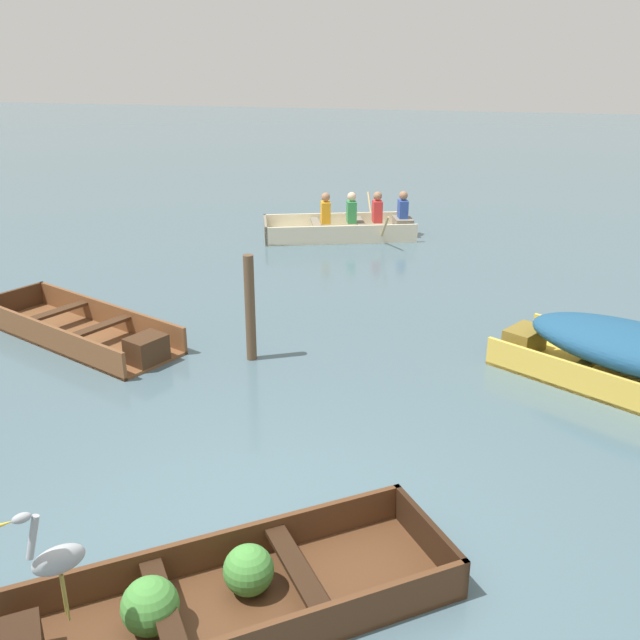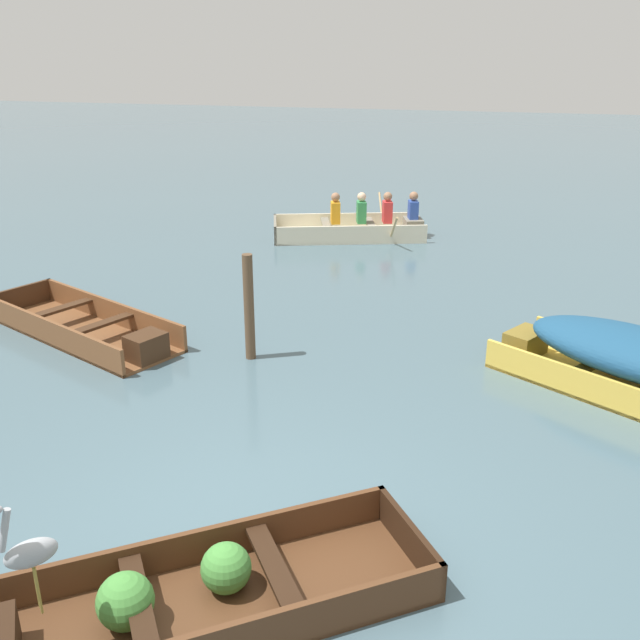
{
  "view_description": "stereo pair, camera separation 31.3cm",
  "coord_description": "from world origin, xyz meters",
  "px_view_note": "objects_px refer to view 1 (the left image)",
  "views": [
    {
      "loc": [
        1.44,
        -4.36,
        3.78
      ],
      "look_at": [
        -0.46,
        4.21,
        0.35
      ],
      "focal_mm": 40.0,
      "sensor_mm": 36.0,
      "label": 1
    },
    {
      "loc": [
        1.75,
        -4.28,
        3.78
      ],
      "look_at": [
        -0.46,
        4.21,
        0.35
      ],
      "focal_mm": 40.0,
      "sensor_mm": 36.0,
      "label": 2
    }
  ],
  "objects_px": {
    "dinghy_dark_varnish_foreground": "(210,603)",
    "skiff_yellow_mid_moored": "(638,355)",
    "heron_on_dinghy": "(56,557)",
    "mooring_post": "(250,308)",
    "rowboat_cream_with_crew": "(350,226)",
    "skiff_wooden_brown_near_moored": "(85,332)"
  },
  "relations": [
    {
      "from": "skiff_yellow_mid_moored",
      "to": "rowboat_cream_with_crew",
      "type": "height_order",
      "value": "rowboat_cream_with_crew"
    },
    {
      "from": "skiff_yellow_mid_moored",
      "to": "heron_on_dinghy",
      "type": "height_order",
      "value": "heron_on_dinghy"
    },
    {
      "from": "dinghy_dark_varnish_foreground",
      "to": "heron_on_dinghy",
      "type": "height_order",
      "value": "heron_on_dinghy"
    },
    {
      "from": "dinghy_dark_varnish_foreground",
      "to": "skiff_wooden_brown_near_moored",
      "type": "height_order",
      "value": "dinghy_dark_varnish_foreground"
    },
    {
      "from": "heron_on_dinghy",
      "to": "mooring_post",
      "type": "bearing_deg",
      "value": 94.22
    },
    {
      "from": "skiff_wooden_brown_near_moored",
      "to": "rowboat_cream_with_crew",
      "type": "xyz_separation_m",
      "value": [
        2.5,
        6.24,
        0.11
      ]
    },
    {
      "from": "heron_on_dinghy",
      "to": "skiff_yellow_mid_moored",
      "type": "bearing_deg",
      "value": 50.03
    },
    {
      "from": "skiff_wooden_brown_near_moored",
      "to": "mooring_post",
      "type": "height_order",
      "value": "mooring_post"
    },
    {
      "from": "skiff_wooden_brown_near_moored",
      "to": "skiff_yellow_mid_moored",
      "type": "bearing_deg",
      "value": 0.61
    },
    {
      "from": "rowboat_cream_with_crew",
      "to": "mooring_post",
      "type": "distance_m",
      "value": 6.34
    },
    {
      "from": "skiff_yellow_mid_moored",
      "to": "heron_on_dinghy",
      "type": "bearing_deg",
      "value": -129.97
    },
    {
      "from": "skiff_wooden_brown_near_moored",
      "to": "mooring_post",
      "type": "bearing_deg",
      "value": -2.01
    },
    {
      "from": "skiff_wooden_brown_near_moored",
      "to": "heron_on_dinghy",
      "type": "xyz_separation_m",
      "value": [
        2.74,
        -4.98,
        0.78
      ]
    },
    {
      "from": "skiff_yellow_mid_moored",
      "to": "rowboat_cream_with_crew",
      "type": "relative_size",
      "value": 1.03
    },
    {
      "from": "rowboat_cream_with_crew",
      "to": "skiff_yellow_mid_moored",
      "type": "bearing_deg",
      "value": -54.05
    },
    {
      "from": "dinghy_dark_varnish_foreground",
      "to": "rowboat_cream_with_crew",
      "type": "bearing_deg",
      "value": 95.05
    },
    {
      "from": "rowboat_cream_with_crew",
      "to": "mooring_post",
      "type": "height_order",
      "value": "mooring_post"
    },
    {
      "from": "skiff_yellow_mid_moored",
      "to": "rowboat_cream_with_crew",
      "type": "distance_m",
      "value": 7.62
    },
    {
      "from": "dinghy_dark_varnish_foreground",
      "to": "skiff_yellow_mid_moored",
      "type": "bearing_deg",
      "value": 51.49
    },
    {
      "from": "skiff_yellow_mid_moored",
      "to": "mooring_post",
      "type": "distance_m",
      "value": 4.6
    },
    {
      "from": "mooring_post",
      "to": "rowboat_cream_with_crew",
      "type": "bearing_deg",
      "value": 88.88
    },
    {
      "from": "rowboat_cream_with_crew",
      "to": "mooring_post",
      "type": "xyz_separation_m",
      "value": [
        -0.12,
        -6.32,
        0.45
      ]
    }
  ]
}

